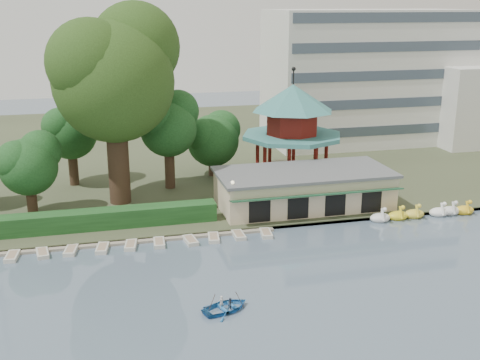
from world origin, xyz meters
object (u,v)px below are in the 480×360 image
object	(u,v)px
rowboat_with_passengers	(226,304)
pavilion	(292,123)
big_tree	(115,71)
dock	(95,244)
boathouse	(304,188)

from	to	relation	value
rowboat_with_passengers	pavilion	bearing A→B (deg)	63.26
pavilion	big_tree	bearing A→B (deg)	-169.67
dock	big_tree	xyz separation A→B (m)	(3.17, 11.01, 14.51)
pavilion	rowboat_with_passengers	bearing A→B (deg)	-116.74
boathouse	pavilion	bearing A→B (deg)	78.72
pavilion	rowboat_with_passengers	xyz separation A→B (m)	(-14.95, -29.68, -6.96)
dock	pavilion	xyz separation A→B (m)	(24.00, 14.80, 7.36)
boathouse	pavilion	world-z (taller)	pavilion
pavilion	big_tree	xyz separation A→B (m)	(-20.83, -3.79, 7.14)
dock	rowboat_with_passengers	world-z (taller)	rowboat_with_passengers
boathouse	pavilion	size ratio (longest dim) A/B	1.38
big_tree	boathouse	bearing A→B (deg)	-18.31
dock	rowboat_with_passengers	bearing A→B (deg)	-58.70
pavilion	boathouse	bearing A→B (deg)	-101.28
pavilion	dock	bearing A→B (deg)	-148.34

